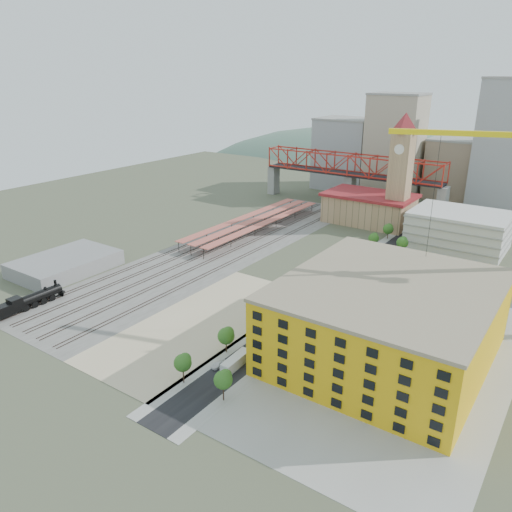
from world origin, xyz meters
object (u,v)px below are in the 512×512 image
Objects in this scene: clock_tower at (401,161)px; site_trailer_d at (309,307)px; site_trailer_b at (273,334)px; site_trailer_c at (308,308)px; site_trailer_a at (236,362)px; car_0 at (219,364)px; locomotive at (28,302)px; construction_building at (387,320)px.

site_trailer_d is at bearing -84.90° from clock_tower.
site_trailer_b reaches higher than site_trailer_c.
site_trailer_d is (0.00, 18.49, 0.09)m from site_trailer_b.
site_trailer_b is 18.49m from site_trailer_d.
site_trailer_a is at bearing -101.01° from site_trailer_d.
clock_tower reaches higher than site_trailer_b.
site_trailer_a is 3.91m from car_0.
site_trailer_b is 0.94× the size of site_trailer_d.
site_trailer_a is at bearing 8.73° from locomotive.
site_trailer_b is 1.10× the size of site_trailer_c.
clock_tower is at bearing 108.78° from construction_building.
construction_building is 5.53× the size of site_trailer_a.
site_trailer_c is at bearing 90.46° from site_trailer_b.
site_trailer_d is at bearing 90.46° from site_trailer_b.
construction_building is at bearing 51.26° from car_0.
clock_tower is 129.14m from car_0.
site_trailer_c reaches higher than car_0.
car_0 is at bearing -143.74° from site_trailer_a.
construction_building is at bearing -32.87° from site_trailer_d.
site_trailer_c is (0.00, 33.63, -0.06)m from site_trailer_a.
site_trailer_b is 2.37× the size of car_0.
site_trailer_b is at bearing -101.01° from site_trailer_d.
locomotive is at bearing -157.27° from site_trailer_d.
locomotive reaches higher than site_trailer_c.
clock_tower is 93.97m from site_trailer_d.
car_0 is (-3.00, -36.40, -0.71)m from site_trailer_d.
site_trailer_a is (8.00, -123.53, -27.44)m from clock_tower.
site_trailer_b is 18.16m from site_trailer_c.
site_trailer_a is 15.47m from site_trailer_b.
site_trailer_b is at bearing 21.20° from locomotive.
site_trailer_d is at bearing 33.75° from locomotive.
construction_building is 36.00m from site_trailer_a.
car_0 is (-29.00, -25.97, -8.72)m from construction_building.
construction_building is at bearing 20.10° from locomotive.
construction_building is 98.23m from locomotive.
locomotive is 66.78m from site_trailer_a.
site_trailer_b is (-26.00, -8.06, -8.10)m from construction_building.
locomotive is 2.78× the size of site_trailer_c.
car_0 is (-3.00, -36.07, -0.50)m from site_trailer_c.
locomotive is at bearing -156.84° from site_trailer_c.
site_trailer_b is at bearing -100.39° from site_trailer_c.
construction_building reaches higher than site_trailer_c.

